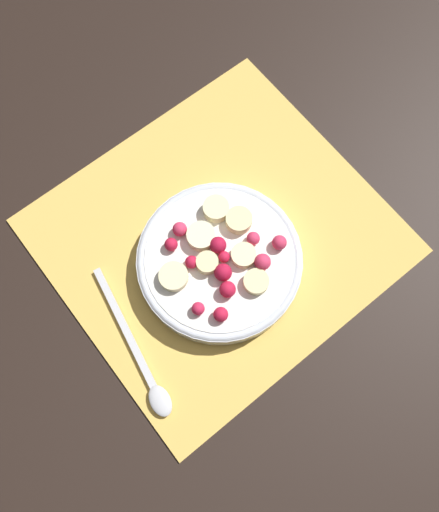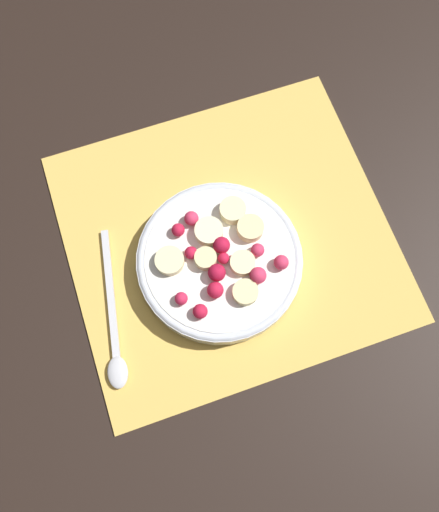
{
  "view_description": "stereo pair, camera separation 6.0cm",
  "coord_description": "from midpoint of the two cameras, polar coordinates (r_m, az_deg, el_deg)",
  "views": [
    {
      "loc": [
        0.13,
        0.17,
        0.62
      ],
      "look_at": [
        0.02,
        0.03,
        0.04
      ],
      "focal_mm": 35.0,
      "sensor_mm": 36.0,
      "label": 1
    },
    {
      "loc": [
        0.08,
        0.2,
        0.62
      ],
      "look_at": [
        0.02,
        0.03,
        0.04
      ],
      "focal_mm": 35.0,
      "sensor_mm": 36.0,
      "label": 2
    }
  ],
  "objects": [
    {
      "name": "placemat",
      "position": [
        0.65,
        -2.83,
        1.97
      ],
      "size": [
        0.41,
        0.38,
        0.01
      ],
      "color": "#E0B251",
      "rests_on": "ground_plane"
    },
    {
      "name": "ground_plane",
      "position": [
        0.65,
        -2.81,
        1.89
      ],
      "size": [
        3.0,
        3.0,
        0.0
      ],
      "primitive_type": "plane",
      "color": "black"
    },
    {
      "name": "fruit_bowl",
      "position": [
        0.62,
        -2.74,
        -0.9
      ],
      "size": [
        0.2,
        0.2,
        0.05
      ],
      "color": "silver",
      "rests_on": "placemat"
    },
    {
      "name": "spoon",
      "position": [
        0.62,
        -11.42,
        -12.8
      ],
      "size": [
        0.05,
        0.2,
        0.01
      ],
      "rotation": [
        0.0,
        0.0,
        7.68
      ],
      "color": "silver",
      "rests_on": "placemat"
    }
  ]
}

